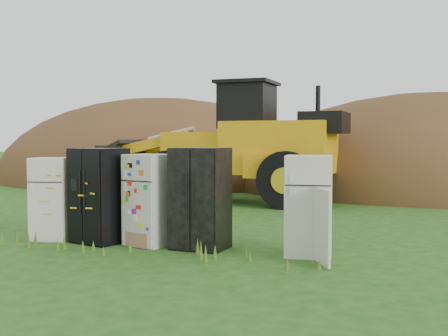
# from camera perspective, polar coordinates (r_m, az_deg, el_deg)

# --- Properties ---
(ground) EXTENTS (120.00, 120.00, 0.00)m
(ground) POSITION_cam_1_polar(r_m,az_deg,el_deg) (10.33, -5.08, -7.98)
(ground) COLOR #184A13
(ground) RESTS_ON ground
(fridge_leftmost) EXTENTS (0.84, 0.82, 1.60)m
(fridge_leftmost) POSITION_cam_1_polar(r_m,az_deg,el_deg) (11.42, -17.03, -3.00)
(fridge_leftmost) COLOR silver
(fridge_leftmost) RESTS_ON ground
(fridge_black_side) EXTENTS (1.11, 0.98, 1.79)m
(fridge_black_side) POSITION_cam_1_polar(r_m,az_deg,el_deg) (10.87, -12.57, -2.74)
(fridge_black_side) COLOR black
(fridge_black_side) RESTS_ON ground
(fridge_sticker) EXTENTS (0.91, 0.87, 1.68)m
(fridge_sticker) POSITION_cam_1_polar(r_m,az_deg,el_deg) (10.44, -7.53, -3.22)
(fridge_sticker) COLOR silver
(fridge_sticker) RESTS_ON ground
(fridge_dark_mid) EXTENTS (0.98, 0.83, 1.81)m
(fridge_dark_mid) POSITION_cam_1_polar(r_m,az_deg,el_deg) (10.02, -2.41, -3.10)
(fridge_dark_mid) COLOR black
(fridge_dark_mid) RESTS_ON ground
(fridge_open_door) EXTENTS (0.84, 0.79, 1.69)m
(fridge_open_door) POSITION_cam_1_polar(r_m,az_deg,el_deg) (9.53, 8.60, -3.80)
(fridge_open_door) COLOR silver
(fridge_open_door) RESTS_ON ground
(wheel_loader) EXTENTS (7.84, 3.46, 3.73)m
(wheel_loader) POSITION_cam_1_polar(r_m,az_deg,el_deg) (17.68, -0.50, 2.67)
(wheel_loader) COLOR orange
(wheel_loader) RESTS_ON ground
(dirt_mound_right) EXTENTS (14.97, 10.98, 7.36)m
(dirt_mound_right) POSITION_cam_1_polar(r_m,az_deg,el_deg) (22.31, 20.35, -2.24)
(dirt_mound_right) COLOR #463216
(dirt_mound_right) RESTS_ON ground
(dirt_mound_left) EXTENTS (15.65, 11.73, 7.68)m
(dirt_mound_left) POSITION_cam_1_polar(r_m,az_deg,el_deg) (26.26, -6.77, -1.32)
(dirt_mound_left) COLOR #463216
(dirt_mound_left) RESTS_ON ground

